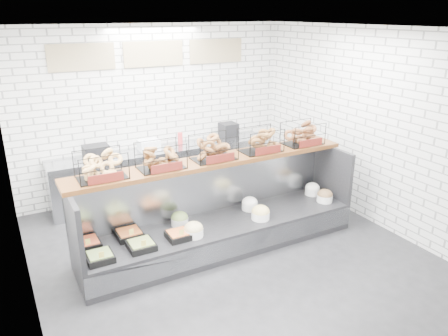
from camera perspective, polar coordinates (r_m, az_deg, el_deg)
ground at (r=6.14m, az=1.02°, el=-11.43°), size 5.50×5.50×0.00m
room_shell at (r=5.89m, az=-1.79°, el=8.77°), size 5.02×5.51×3.01m
display_case at (r=6.24m, az=-0.63°, el=-7.46°), size 4.00×0.90×1.20m
bagel_shelf at (r=5.98m, az=-1.35°, el=2.35°), size 4.10×0.50×0.40m
prep_counter at (r=7.94m, az=-7.66°, el=-0.38°), size 4.00×0.60×1.20m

